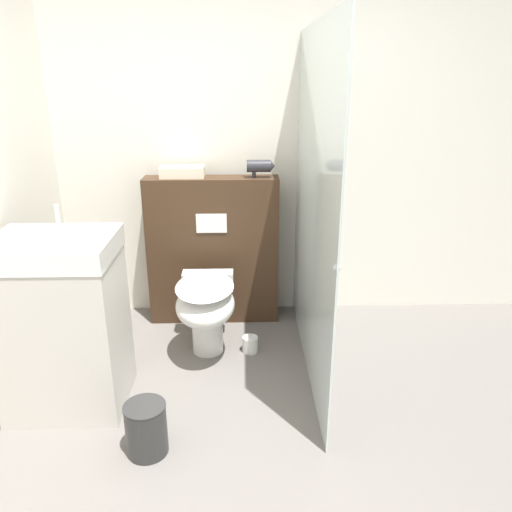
# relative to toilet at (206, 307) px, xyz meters

# --- Properties ---
(ground_plane) EXTENTS (12.00, 12.00, 0.00)m
(ground_plane) POSITION_rel_toilet_xyz_m (0.25, -1.14, -0.36)
(ground_plane) COLOR slate
(wall_back) EXTENTS (8.00, 0.06, 2.50)m
(wall_back) POSITION_rel_toilet_xyz_m (0.25, 0.76, 0.89)
(wall_back) COLOR silver
(wall_back) RESTS_ON ground_plane
(partition_panel) EXTENTS (0.98, 0.21, 1.12)m
(partition_panel) POSITION_rel_toilet_xyz_m (0.02, 0.56, 0.20)
(partition_panel) COLOR #3D2819
(partition_panel) RESTS_ON ground_plane
(shower_glass) EXTENTS (0.04, 1.70, 2.09)m
(shower_glass) POSITION_rel_toilet_xyz_m (0.67, -0.12, 0.68)
(shower_glass) COLOR silver
(shower_glass) RESTS_ON ground_plane
(toilet) EXTENTS (0.39, 0.62, 0.54)m
(toilet) POSITION_rel_toilet_xyz_m (0.00, 0.00, 0.00)
(toilet) COLOR white
(toilet) RESTS_ON ground_plane
(sink_vanity) EXTENTS (0.64, 0.52, 1.15)m
(sink_vanity) POSITION_rel_toilet_xyz_m (-0.76, -0.49, 0.15)
(sink_vanity) COLOR beige
(sink_vanity) RESTS_ON ground_plane
(hair_drier) EXTENTS (0.20, 0.09, 0.13)m
(hair_drier) POSITION_rel_toilet_xyz_m (0.38, 0.54, 0.83)
(hair_drier) COLOR #2D2D33
(hair_drier) RESTS_ON partition_panel
(folded_towel) EXTENTS (0.31, 0.17, 0.08)m
(folded_towel) POSITION_rel_toilet_xyz_m (-0.18, 0.57, 0.79)
(folded_towel) COLOR beige
(folded_towel) RESTS_ON partition_panel
(spare_toilet_roll) EXTENTS (0.11, 0.11, 0.11)m
(spare_toilet_roll) POSITION_rel_toilet_xyz_m (0.29, 0.03, -0.31)
(spare_toilet_roll) COLOR white
(spare_toilet_roll) RESTS_ON ground_plane
(waste_bin) EXTENTS (0.21, 0.21, 0.28)m
(waste_bin) POSITION_rel_toilet_xyz_m (-0.25, -0.93, -0.22)
(waste_bin) COLOR #2D2D2D
(waste_bin) RESTS_ON ground_plane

